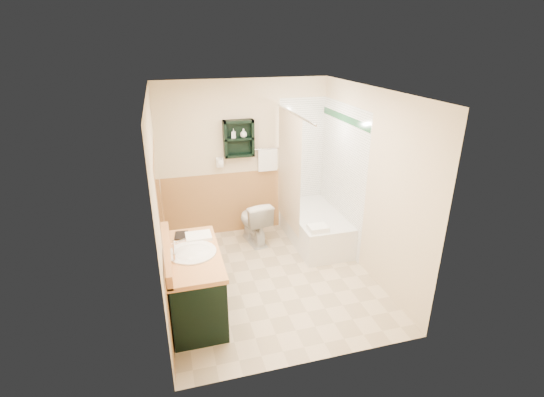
{
  "coord_description": "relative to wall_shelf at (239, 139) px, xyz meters",
  "views": [
    {
      "loc": [
        -1.16,
        -4.24,
        2.94
      ],
      "look_at": [
        0.08,
        0.2,
        1.05
      ],
      "focal_mm": 26.0,
      "sensor_mm": 36.0,
      "label": 1
    }
  ],
  "objects": [
    {
      "name": "soap_bottle_b",
      "position": [
        0.07,
        -0.01,
        0.07
      ],
      "size": [
        0.14,
        0.16,
        0.1
      ],
      "primitive_type": "imported",
      "rotation": [
        0.0,
        0.0,
        -0.37
      ],
      "color": "white",
      "rests_on": "wall_shelf"
    },
    {
      "name": "right_wall",
      "position": [
        1.42,
        -1.41,
        -0.35
      ],
      "size": [
        0.04,
        3.0,
        2.4
      ],
      "primitive_type": "cube",
      "color": "#FFF3C7",
      "rests_on": "ground"
    },
    {
      "name": "wall_shelf",
      "position": [
        0.0,
        0.0,
        0.0
      ],
      "size": [
        0.45,
        0.15,
        0.55
      ],
      "primitive_type": "cube",
      "color": "black",
      "rests_on": "back_wall"
    },
    {
      "name": "hair_dryer",
      "position": [
        -0.3,
        0.02,
        -0.35
      ],
      "size": [
        0.1,
        0.24,
        0.18
      ],
      "primitive_type": null,
      "color": "white",
      "rests_on": "back_wall"
    },
    {
      "name": "back_wall",
      "position": [
        0.1,
        0.11,
        -0.35
      ],
      "size": [
        2.6,
        0.04,
        2.4
      ],
      "primitive_type": "cube",
      "color": "#FFF3C7",
      "rests_on": "ground"
    },
    {
      "name": "mirror_frame",
      "position": [
        -1.17,
        -1.96,
        -0.05
      ],
      "size": [
        1.3,
        1.3,
        1.0
      ],
      "primitive_type": null,
      "color": "#986131",
      "rests_on": "left_wall"
    },
    {
      "name": "tub_towel",
      "position": [
        0.84,
        -1.16,
        -1.04
      ],
      "size": [
        0.26,
        0.21,
        0.07
      ],
      "primitive_type": "cube",
      "color": "white",
      "rests_on": "bathtub"
    },
    {
      "name": "bathtub",
      "position": [
        1.03,
        -0.56,
        -1.31
      ],
      "size": [
        0.72,
        1.5,
        0.48
      ],
      "primitive_type": "cube",
      "color": "white",
      "rests_on": "ground"
    },
    {
      "name": "tile_back",
      "position": [
        1.13,
        0.07,
        -0.5
      ],
      "size": [
        0.95,
        0.95,
        2.1
      ],
      "primitive_type": null,
      "color": "white",
      "rests_on": "back_wall"
    },
    {
      "name": "counter_towel",
      "position": [
        -0.79,
        -1.51,
        -0.75
      ],
      "size": [
        0.29,
        0.23,
        0.04
      ],
      "primitive_type": "cube",
      "color": "white",
      "rests_on": "vanity"
    },
    {
      "name": "curtain_rod",
      "position": [
        0.63,
        -0.66,
        0.45
      ],
      "size": [
        0.03,
        1.6,
        0.03
      ],
      "primitive_type": "cylinder",
      "rotation": [
        1.57,
        0.0,
        0.0
      ],
      "color": "silver",
      "rests_on": "back_wall"
    },
    {
      "name": "towel_bar",
      "position": [
        0.45,
        0.04,
        -0.2
      ],
      "size": [
        0.4,
        0.06,
        0.4
      ],
      "primitive_type": null,
      "color": "white",
      "rests_on": "back_wall"
    },
    {
      "name": "wainscot_left",
      "position": [
        -1.19,
        -1.41,
        -1.05
      ],
      "size": [
        2.98,
        2.98,
        1.0
      ],
      "primitive_type": null,
      "color": "tan",
      "rests_on": "left_wall"
    },
    {
      "name": "tile_right",
      "position": [
        1.38,
        -0.66,
        -0.5
      ],
      "size": [
        1.5,
        1.5,
        2.1
      ],
      "primitive_type": null,
      "color": "white",
      "rests_on": "right_wall"
    },
    {
      "name": "floor",
      "position": [
        0.1,
        -1.41,
        -1.55
      ],
      "size": [
        3.0,
        3.0,
        0.0
      ],
      "primitive_type": "plane",
      "color": "beige",
      "rests_on": "ground"
    },
    {
      "name": "left_wall",
      "position": [
        -1.22,
        -1.41,
        -0.35
      ],
      "size": [
        0.04,
        3.0,
        2.4
      ],
      "primitive_type": "cube",
      "color": "#FFF3C7",
      "rests_on": "ground"
    },
    {
      "name": "shower_curtain",
      "position": [
        0.63,
        -0.48,
        -0.4
      ],
      "size": [
        1.05,
        1.05,
        1.7
      ],
      "primitive_type": null,
      "color": "beige",
      "rests_on": "curtain_rod"
    },
    {
      "name": "tile_accent",
      "position": [
        1.37,
        -0.66,
        0.35
      ],
      "size": [
        1.5,
        1.5,
        0.1
      ],
      "primitive_type": null,
      "color": "#144825",
      "rests_on": "right_wall"
    },
    {
      "name": "mirror_glass",
      "position": [
        -1.17,
        -1.96,
        -0.05
      ],
      "size": [
        1.2,
        1.2,
        0.9
      ],
      "primitive_type": null,
      "color": "white",
      "rests_on": "left_wall"
    },
    {
      "name": "vanity",
      "position": [
        -0.89,
        -1.84,
        -1.16
      ],
      "size": [
        0.59,
        1.23,
        0.78
      ],
      "primitive_type": "cube",
      "color": "black",
      "rests_on": "ground"
    },
    {
      "name": "soap_bottle_a",
      "position": [
        -0.08,
        -0.01,
        0.05
      ],
      "size": [
        0.09,
        0.15,
        0.06
      ],
      "primitive_type": "imported",
      "rotation": [
        0.0,
        0.0,
        -0.24
      ],
      "color": "white",
      "rests_on": "wall_shelf"
    },
    {
      "name": "wainscot_back",
      "position": [
        0.1,
        0.08,
        -1.05
      ],
      "size": [
        2.58,
        2.58,
        1.0
      ],
      "primitive_type": null,
      "color": "tan",
      "rests_on": "back_wall"
    },
    {
      "name": "vanity_book",
      "position": [
        -1.06,
        -1.4,
        -0.67
      ],
      "size": [
        0.15,
        0.04,
        0.2
      ],
      "primitive_type": "imported",
      "rotation": [
        0.0,
        0.0,
        -0.11
      ],
      "color": "black",
      "rests_on": "vanity"
    },
    {
      "name": "toilet",
      "position": [
        0.13,
        -0.36,
        -1.21
      ],
      "size": [
        0.49,
        0.74,
        0.67
      ],
      "primitive_type": "imported",
      "rotation": [
        0.0,
        0.0,
        3.3
      ],
      "color": "white",
      "rests_on": "ground"
    },
    {
      "name": "ceiling",
      "position": [
        0.1,
        -1.41,
        0.87
      ],
      "size": [
        2.6,
        3.0,
        0.04
      ],
      "primitive_type": "cube",
      "color": "white",
      "rests_on": "back_wall"
    }
  ]
}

